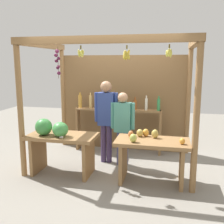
{
  "coord_description": "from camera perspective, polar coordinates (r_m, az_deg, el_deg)",
  "views": [
    {
      "loc": [
        1.07,
        -5.03,
        2.03
      ],
      "look_at": [
        0.0,
        -0.19,
        1.1
      ],
      "focal_mm": 42.29,
      "sensor_mm": 36.0,
      "label": 1
    }
  ],
  "objects": [
    {
      "name": "market_stall",
      "position": [
        5.61,
        1.4,
        4.36
      ],
      "size": [
        3.07,
        2.01,
        2.44
      ],
      "color": "olive",
      "rests_on": "ground"
    },
    {
      "name": "vendor_man",
      "position": [
        5.31,
        -1.27,
        -0.46
      ],
      "size": [
        0.48,
        0.23,
        1.67
      ],
      "rotation": [
        0.0,
        0.0,
        0.02
      ],
      "color": "#3F3058",
      "rests_on": "ground"
    },
    {
      "name": "ground_plane",
      "position": [
        5.53,
        0.43,
        -10.92
      ],
      "size": [
        12.0,
        12.0,
        0.0
      ],
      "primitive_type": "plane",
      "color": "gray",
      "rests_on": "ground"
    },
    {
      "name": "fruit_counter_right",
      "position": [
        4.58,
        8.51,
        -8.3
      ],
      "size": [
        1.24,
        0.64,
        0.9
      ],
      "color": "olive",
      "rests_on": "ground"
    },
    {
      "name": "fruit_counter_left",
      "position": [
        4.9,
        -11.46,
        -5.96
      ],
      "size": [
        1.24,
        0.64,
        1.05
      ],
      "color": "olive",
      "rests_on": "ground"
    },
    {
      "name": "vendor_woman",
      "position": [
        5.2,
        2.31,
        -2.32
      ],
      "size": [
        0.48,
        0.2,
        1.46
      ],
      "rotation": [
        0.0,
        0.0,
        0.15
      ],
      "color": "#434774",
      "rests_on": "ground"
    },
    {
      "name": "bottle_shelf_unit",
      "position": [
        5.98,
        1.08,
        -1.09
      ],
      "size": [
        1.97,
        0.22,
        1.36
      ],
      "color": "olive",
      "rests_on": "ground"
    }
  ]
}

